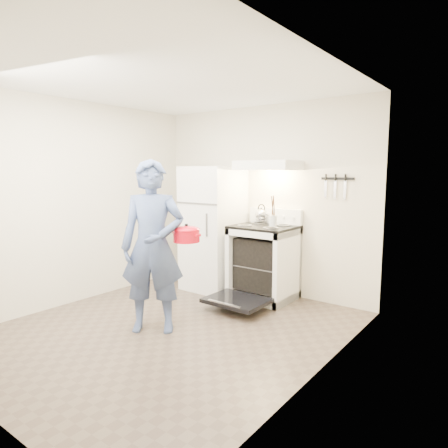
% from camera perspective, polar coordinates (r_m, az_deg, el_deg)
% --- Properties ---
extents(floor, '(3.60, 3.60, 0.00)m').
position_cam_1_polar(floor, '(4.34, -7.71, -14.69)').
color(floor, brown).
rests_on(floor, ground).
extents(back_wall, '(3.20, 0.02, 2.50)m').
position_cam_1_polar(back_wall, '(5.45, 5.51, 3.44)').
color(back_wall, beige).
rests_on(back_wall, ground).
extents(refrigerator, '(0.70, 0.70, 1.70)m').
position_cam_1_polar(refrigerator, '(5.54, -1.57, -0.62)').
color(refrigerator, white).
rests_on(refrigerator, floor).
extents(stove_body, '(0.76, 0.65, 0.92)m').
position_cam_1_polar(stove_body, '(5.18, 5.68, -5.63)').
color(stove_body, white).
rests_on(stove_body, floor).
extents(cooktop, '(0.76, 0.65, 0.03)m').
position_cam_1_polar(cooktop, '(5.09, 5.75, -0.42)').
color(cooktop, black).
rests_on(cooktop, stove_body).
extents(backsplash, '(0.76, 0.07, 0.20)m').
position_cam_1_polar(backsplash, '(5.32, 7.36, 1.15)').
color(backsplash, white).
rests_on(backsplash, cooktop).
extents(oven_door, '(0.70, 0.54, 0.04)m').
position_cam_1_polar(oven_door, '(4.79, 1.84, -10.86)').
color(oven_door, black).
rests_on(oven_door, floor).
extents(oven_rack, '(0.60, 0.52, 0.01)m').
position_cam_1_polar(oven_rack, '(5.18, 5.68, -5.85)').
color(oven_rack, slate).
rests_on(oven_rack, stove_body).
extents(range_hood, '(0.76, 0.50, 0.12)m').
position_cam_1_polar(range_hood, '(5.11, 6.31, 8.32)').
color(range_hood, white).
rests_on(range_hood, back_wall).
extents(knife_strip, '(0.40, 0.02, 0.03)m').
position_cam_1_polar(knife_strip, '(4.96, 15.91, 6.26)').
color(knife_strip, black).
rests_on(knife_strip, back_wall).
extents(pizza_stone, '(0.32, 0.32, 0.02)m').
position_cam_1_polar(pizza_stone, '(5.13, 5.67, -5.83)').
color(pizza_stone, '#846345').
rests_on(pizza_stone, oven_rack).
extents(tea_kettle, '(0.21, 0.17, 0.25)m').
position_cam_1_polar(tea_kettle, '(5.35, 5.37, 1.49)').
color(tea_kettle, '#B7B7BC').
rests_on(tea_kettle, cooktop).
extents(utensil_jar, '(0.09, 0.09, 0.13)m').
position_cam_1_polar(utensil_jar, '(4.84, 7.02, 0.46)').
color(utensil_jar, silver).
rests_on(utensil_jar, cooktop).
extents(person, '(0.77, 0.72, 1.76)m').
position_cam_1_polar(person, '(4.11, -10.15, -3.20)').
color(person, navy).
rests_on(person, floor).
extents(dutch_oven, '(0.34, 0.27, 0.23)m').
position_cam_1_polar(dutch_oven, '(4.09, -5.39, -1.69)').
color(dutch_oven, red).
rests_on(dutch_oven, person).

